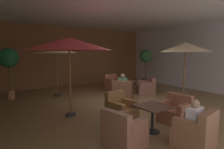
{
  "coord_description": "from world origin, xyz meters",
  "views": [
    {
      "loc": [
        -4.25,
        -6.05,
        1.98
      ],
      "look_at": [
        0.0,
        0.5,
        1.1
      ],
      "focal_mm": 30.34,
      "sensor_mm": 36.0,
      "label": 1
    }
  ],
  "objects_px": {
    "patio_umbrella_center_beige": "(185,48)",
    "patron_blue_shirt": "(123,82)",
    "armchair_front_left_north": "(113,85)",
    "armchair_front_right_south": "(123,132)",
    "potted_tree_mid_left": "(9,61)",
    "patron_by_window": "(195,116)",
    "iced_drink_cup": "(124,79)",
    "armchair_front_left_south": "(146,88)",
    "armchair_front_right_east": "(121,111)",
    "cafe_table_front_left": "(126,83)",
    "armchair_front_left_east": "(123,92)",
    "patio_umbrella_near_wall": "(69,44)",
    "armchair_front_right_west": "(196,133)",
    "armchair_front_right_north": "(175,112)",
    "potted_tree_left_corner": "(146,59)",
    "cafe_table_front_right": "(153,111)",
    "patio_umbrella_tall_red": "(56,49)"
  },
  "relations": [
    {
      "from": "patio_umbrella_center_beige",
      "to": "patron_blue_shirt",
      "type": "xyz_separation_m",
      "value": [
        -2.01,
        1.6,
        -1.48
      ]
    },
    {
      "from": "armchair_front_left_north",
      "to": "armchair_front_right_south",
      "type": "height_order",
      "value": "armchair_front_left_north"
    },
    {
      "from": "potted_tree_mid_left",
      "to": "patron_by_window",
      "type": "bearing_deg",
      "value": -67.27
    },
    {
      "from": "potted_tree_mid_left",
      "to": "iced_drink_cup",
      "type": "relative_size",
      "value": 20.03
    },
    {
      "from": "armchair_front_left_south",
      "to": "armchair_front_right_east",
      "type": "relative_size",
      "value": 1.24
    },
    {
      "from": "cafe_table_front_left",
      "to": "armchair_front_right_south",
      "type": "distance_m",
      "value": 5.23
    },
    {
      "from": "armchair_front_left_east",
      "to": "patio_umbrella_near_wall",
      "type": "height_order",
      "value": "patio_umbrella_near_wall"
    },
    {
      "from": "armchair_front_left_east",
      "to": "armchair_front_right_east",
      "type": "relative_size",
      "value": 1.21
    },
    {
      "from": "patron_blue_shirt",
      "to": "patio_umbrella_near_wall",
      "type": "bearing_deg",
      "value": -161.16
    },
    {
      "from": "patron_blue_shirt",
      "to": "patron_by_window",
      "type": "height_order",
      "value": "patron_blue_shirt"
    },
    {
      "from": "armchair_front_right_west",
      "to": "armchair_front_left_east",
      "type": "bearing_deg",
      "value": 73.96
    },
    {
      "from": "armchair_front_right_north",
      "to": "patron_blue_shirt",
      "type": "bearing_deg",
      "value": 82.88
    },
    {
      "from": "armchair_front_left_south",
      "to": "iced_drink_cup",
      "type": "bearing_deg",
      "value": 153.15
    },
    {
      "from": "potted_tree_left_corner",
      "to": "potted_tree_mid_left",
      "type": "bearing_deg",
      "value": 176.06
    },
    {
      "from": "patron_blue_shirt",
      "to": "iced_drink_cup",
      "type": "distance_m",
      "value": 0.88
    },
    {
      "from": "cafe_table_front_right",
      "to": "patio_umbrella_tall_red",
      "type": "height_order",
      "value": "patio_umbrella_tall_red"
    },
    {
      "from": "armchair_front_left_south",
      "to": "potted_tree_left_corner",
      "type": "height_order",
      "value": "potted_tree_left_corner"
    },
    {
      "from": "armchair_front_right_north",
      "to": "patron_blue_shirt",
      "type": "height_order",
      "value": "patron_blue_shirt"
    },
    {
      "from": "armchair_front_left_east",
      "to": "armchair_front_left_south",
      "type": "relative_size",
      "value": 0.97
    },
    {
      "from": "armchair_front_right_north",
      "to": "patron_blue_shirt",
      "type": "xyz_separation_m",
      "value": [
        0.39,
        3.09,
        0.44
      ]
    },
    {
      "from": "armchair_front_right_east",
      "to": "patio_umbrella_tall_red",
      "type": "bearing_deg",
      "value": 97.46
    },
    {
      "from": "armchair_front_left_south",
      "to": "armchair_front_right_west",
      "type": "relative_size",
      "value": 1.27
    },
    {
      "from": "armchair_front_right_north",
      "to": "patio_umbrella_center_beige",
      "type": "xyz_separation_m",
      "value": [
        2.4,
        1.49,
        1.92
      ]
    },
    {
      "from": "patron_by_window",
      "to": "armchair_front_right_south",
      "type": "bearing_deg",
      "value": 146.64
    },
    {
      "from": "patio_umbrella_near_wall",
      "to": "potted_tree_left_corner",
      "type": "relative_size",
      "value": 1.21
    },
    {
      "from": "armchair_front_left_north",
      "to": "armchair_front_right_west",
      "type": "bearing_deg",
      "value": -107.11
    },
    {
      "from": "cafe_table_front_right",
      "to": "patio_umbrella_near_wall",
      "type": "relative_size",
      "value": 0.29
    },
    {
      "from": "cafe_table_front_right",
      "to": "patron_by_window",
      "type": "distance_m",
      "value": 1.05
    },
    {
      "from": "potted_tree_left_corner",
      "to": "cafe_table_front_right",
      "type": "bearing_deg",
      "value": -131.5
    },
    {
      "from": "armchair_front_left_south",
      "to": "iced_drink_cup",
      "type": "height_order",
      "value": "armchair_front_left_south"
    },
    {
      "from": "patron_by_window",
      "to": "armchair_front_left_east",
      "type": "bearing_deg",
      "value": 73.72
    },
    {
      "from": "patio_umbrella_center_beige",
      "to": "patron_blue_shirt",
      "type": "distance_m",
      "value": 2.97
    },
    {
      "from": "armchair_front_right_east",
      "to": "patron_blue_shirt",
      "type": "relative_size",
      "value": 1.35
    },
    {
      "from": "armchair_front_left_north",
      "to": "armchair_front_left_south",
      "type": "bearing_deg",
      "value": -56.97
    },
    {
      "from": "potted_tree_mid_left",
      "to": "patron_blue_shirt",
      "type": "height_order",
      "value": "potted_tree_mid_left"
    },
    {
      "from": "armchair_front_left_east",
      "to": "potted_tree_mid_left",
      "type": "distance_m",
      "value": 5.02
    },
    {
      "from": "potted_tree_left_corner",
      "to": "potted_tree_mid_left",
      "type": "xyz_separation_m",
      "value": [
        -7.35,
        0.51,
        0.06
      ]
    },
    {
      "from": "armchair_front_left_south",
      "to": "potted_tree_left_corner",
      "type": "distance_m",
      "value": 2.82
    },
    {
      "from": "armchair_front_left_east",
      "to": "armchair_front_right_west",
      "type": "relative_size",
      "value": 1.24
    },
    {
      "from": "armchair_front_left_south",
      "to": "iced_drink_cup",
      "type": "relative_size",
      "value": 9.81
    },
    {
      "from": "armchair_front_left_east",
      "to": "patron_by_window",
      "type": "height_order",
      "value": "patron_by_window"
    },
    {
      "from": "armchair_front_left_east",
      "to": "patron_by_window",
      "type": "bearing_deg",
      "value": -106.28
    },
    {
      "from": "armchair_front_right_west",
      "to": "patio_umbrella_near_wall",
      "type": "bearing_deg",
      "value": 113.52
    },
    {
      "from": "armchair_front_left_east",
      "to": "armchair_front_right_north",
      "type": "relative_size",
      "value": 1.21
    },
    {
      "from": "patio_umbrella_tall_red",
      "to": "iced_drink_cup",
      "type": "distance_m",
      "value": 3.43
    },
    {
      "from": "cafe_table_front_left",
      "to": "patio_umbrella_center_beige",
      "type": "relative_size",
      "value": 0.31
    },
    {
      "from": "patio_umbrella_center_beige",
      "to": "armchair_front_right_east",
      "type": "bearing_deg",
      "value": -170.94
    },
    {
      "from": "armchair_front_right_north",
      "to": "iced_drink_cup",
      "type": "relative_size",
      "value": 7.9
    },
    {
      "from": "armchair_front_left_south",
      "to": "patio_umbrella_near_wall",
      "type": "distance_m",
      "value": 4.84
    },
    {
      "from": "armchair_front_right_west",
      "to": "patio_umbrella_center_beige",
      "type": "relative_size",
      "value": 0.35
    }
  ]
}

